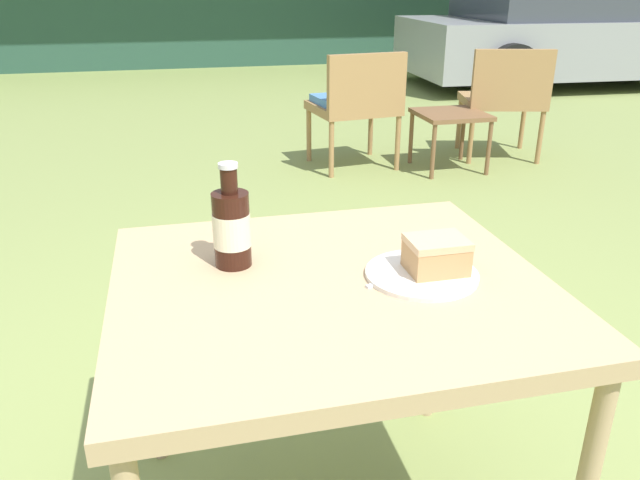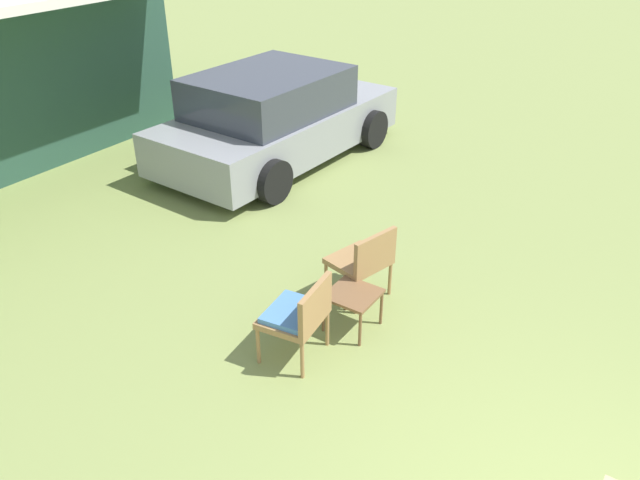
{
  "view_description": "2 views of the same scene",
  "coord_description": "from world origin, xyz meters",
  "px_view_note": "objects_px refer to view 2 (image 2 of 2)",
  "views": [
    {
      "loc": [
        -0.29,
        -1.12,
        1.27
      ],
      "look_at": [
        0.0,
        0.1,
        0.74
      ],
      "focal_mm": 35.0,
      "sensor_mm": 36.0,
      "label": 1
    },
    {
      "loc": [
        -2.64,
        0.42,
        3.8
      ],
      "look_at": [
        1.55,
        3.22,
        0.9
      ],
      "focal_mm": 35.0,
      "sensor_mm": 36.0,
      "label": 2
    }
  ],
  "objects_px": {
    "garden_side_table": "(353,297)",
    "wicker_chair_cushioned": "(298,313)",
    "parked_car": "(276,118)",
    "wicker_chair_plain": "(364,259)"
  },
  "relations": [
    {
      "from": "wicker_chair_cushioned",
      "to": "wicker_chair_plain",
      "type": "height_order",
      "value": "same"
    },
    {
      "from": "parked_car",
      "to": "wicker_chair_plain",
      "type": "xyz_separation_m",
      "value": [
        -2.51,
        -3.04,
        -0.19
      ]
    },
    {
      "from": "wicker_chair_plain",
      "to": "garden_side_table",
      "type": "distance_m",
      "value": 0.53
    },
    {
      "from": "parked_car",
      "to": "garden_side_table",
      "type": "height_order",
      "value": "parked_car"
    },
    {
      "from": "garden_side_table",
      "to": "parked_car",
      "type": "bearing_deg",
      "value": 46.85
    },
    {
      "from": "wicker_chair_cushioned",
      "to": "parked_car",
      "type": "bearing_deg",
      "value": -147.71
    },
    {
      "from": "wicker_chair_plain",
      "to": "garden_side_table",
      "type": "height_order",
      "value": "wicker_chair_plain"
    },
    {
      "from": "garden_side_table",
      "to": "wicker_chair_cushioned",
      "type": "bearing_deg",
      "value": 163.51
    },
    {
      "from": "parked_car",
      "to": "wicker_chair_plain",
      "type": "height_order",
      "value": "parked_car"
    },
    {
      "from": "wicker_chair_cushioned",
      "to": "garden_side_table",
      "type": "xyz_separation_m",
      "value": [
        0.63,
        -0.19,
        -0.12
      ]
    }
  ]
}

